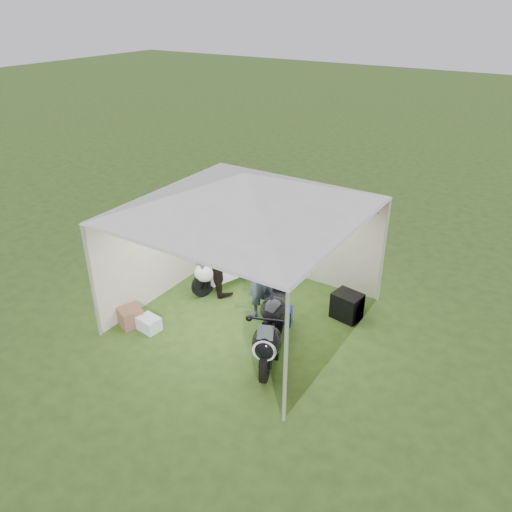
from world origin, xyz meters
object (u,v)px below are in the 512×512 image
object	(u,v)px
equipment_box	(347,306)
crate_1	(130,317)
person_blue_jacket	(260,276)
paddock_stand	(280,315)
person_dark_jacket	(217,252)
motorcycle_white	(224,267)
canopy_tent	(246,195)
motorcycle_black	(272,327)
crate_0	(149,324)

from	to	relation	value
equipment_box	crate_1	xyz separation A→B (m)	(-3.45, -2.49, -0.09)
person_blue_jacket	paddock_stand	bearing A→B (deg)	97.80
person_dark_jacket	crate_1	distance (m)	2.21
motorcycle_white	paddock_stand	distance (m)	1.81
person_blue_jacket	canopy_tent	bearing A→B (deg)	-26.39
motorcycle_black	person_dark_jacket	xyz separation A→B (m)	(-2.13, 1.28, 0.31)
equipment_box	paddock_stand	bearing A→B (deg)	-139.33
canopy_tent	person_dark_jacket	world-z (taller)	canopy_tent
crate_0	crate_1	xyz separation A→B (m)	(-0.42, -0.07, 0.04)
person_blue_jacket	crate_0	bearing A→B (deg)	-28.13
equipment_box	crate_1	world-z (taller)	equipment_box
paddock_stand	canopy_tent	bearing A→B (deg)	-168.58
paddock_stand	equipment_box	world-z (taller)	equipment_box
person_dark_jacket	equipment_box	world-z (taller)	person_dark_jacket
canopy_tent	crate_1	bearing A→B (deg)	-139.80
person_blue_jacket	crate_0	xyz separation A→B (m)	(-1.50, -1.61, -0.73)
motorcycle_black	person_blue_jacket	distance (m)	1.35
equipment_box	motorcycle_white	bearing A→B (deg)	-172.24
person_blue_jacket	crate_0	world-z (taller)	person_blue_jacket
canopy_tent	motorcycle_black	world-z (taller)	canopy_tent
crate_1	crate_0	bearing A→B (deg)	8.79
person_dark_jacket	crate_1	size ratio (longest dim) A/B	4.55
motorcycle_white	crate_1	bearing A→B (deg)	-90.96
equipment_box	crate_1	distance (m)	4.26
paddock_stand	person_dark_jacket	distance (m)	1.95
canopy_tent	crate_1	world-z (taller)	canopy_tent
person_blue_jacket	crate_1	xyz separation A→B (m)	(-1.92, -1.68, -0.69)
motorcycle_white	person_dark_jacket	size ratio (longest dim) A/B	0.97
motorcycle_white	crate_1	xyz separation A→B (m)	(-0.72, -2.12, -0.32)
equipment_box	crate_1	size ratio (longest dim) A/B	1.35
paddock_stand	person_dark_jacket	xyz separation A→B (m)	(-1.77, 0.35, 0.75)
person_blue_jacket	equipment_box	distance (m)	1.83
canopy_tent	motorcycle_black	xyz separation A→B (m)	(1.04, -0.79, -1.97)
crate_0	canopy_tent	bearing A→B (deg)	46.78
motorcycle_white	paddock_stand	world-z (taller)	motorcycle_white
canopy_tent	person_blue_jacket	distance (m)	1.73
paddock_stand	person_blue_jacket	xyz separation A→B (m)	(-0.50, 0.06, 0.70)
canopy_tent	person_blue_jacket	xyz separation A→B (m)	(0.18, 0.20, -1.71)
canopy_tent	crate_0	distance (m)	3.12
person_dark_jacket	person_blue_jacket	bearing A→B (deg)	-174.97
crate_0	person_blue_jacket	bearing A→B (deg)	47.02
motorcycle_black	person_blue_jacket	bearing A→B (deg)	109.78
motorcycle_white	equipment_box	world-z (taller)	motorcycle_white
motorcycle_black	paddock_stand	size ratio (longest dim) A/B	4.59
person_dark_jacket	crate_0	xyz separation A→B (m)	(-0.24, -1.90, -0.78)
canopy_tent	motorcycle_white	bearing A→B (deg)	148.02
equipment_box	crate_0	size ratio (longest dim) A/B	1.32
motorcycle_white	equipment_box	distance (m)	2.77
equipment_box	crate_0	distance (m)	3.88
motorcycle_white	person_blue_jacket	xyz separation A→B (m)	(1.20, -0.44, 0.36)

